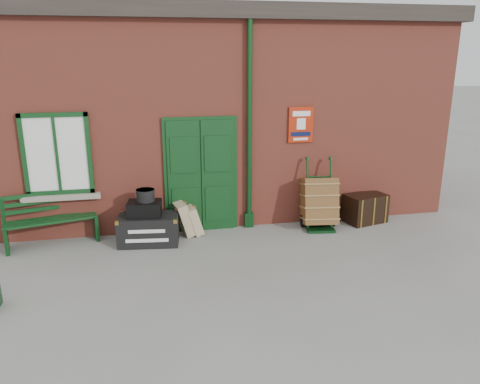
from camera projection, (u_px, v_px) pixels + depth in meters
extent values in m
plane|color=gray|center=(230.00, 258.00, 8.08)|extent=(80.00, 80.00, 0.00)
cube|color=#AB4837|center=(202.00, 117.00, 10.80)|extent=(10.00, 4.00, 4.00)
cube|color=#38302B|center=(200.00, 18.00, 10.20)|extent=(10.30, 4.30, 0.30)
cube|color=#0F3716|center=(201.00, 177.00, 9.08)|extent=(1.42, 0.12, 2.32)
cube|color=white|center=(57.00, 154.00, 8.42)|extent=(1.20, 0.08, 1.50)
cylinder|color=#0D3414|center=(249.00, 129.00, 8.97)|extent=(0.10, 0.10, 4.00)
cube|color=#AB250C|center=(301.00, 125.00, 9.20)|extent=(0.50, 0.03, 0.70)
cube|color=#0F3716|center=(51.00, 220.00, 8.53)|extent=(1.65, 0.80, 0.04)
cube|color=#0F3716|center=(48.00, 201.00, 8.65)|extent=(1.56, 0.43, 0.43)
cube|color=#0D3414|center=(6.00, 239.00, 8.28)|extent=(0.18, 0.48, 0.48)
cube|color=#0D3414|center=(95.00, 226.00, 8.92)|extent=(0.18, 0.48, 0.48)
cube|color=black|center=(149.00, 229.00, 8.64)|extent=(1.15, 0.72, 0.54)
cube|color=black|center=(145.00, 209.00, 8.52)|extent=(0.65, 0.50, 0.27)
cylinder|color=black|center=(145.00, 195.00, 8.48)|extent=(0.36, 0.36, 0.22)
cube|color=tan|center=(184.00, 218.00, 9.03)|extent=(0.44, 0.52, 0.67)
cube|color=tan|center=(194.00, 220.00, 9.08)|extent=(0.39, 0.47, 0.58)
cube|color=#0D3414|center=(320.00, 229.00, 9.35)|extent=(0.59, 0.46, 0.05)
cylinder|color=#0D3414|center=(308.00, 194.00, 9.33)|extent=(0.09, 0.38, 1.37)
cylinder|color=#0D3414|center=(331.00, 194.00, 9.36)|extent=(0.09, 0.38, 1.37)
cylinder|color=black|center=(303.00, 221.00, 9.51)|extent=(0.09, 0.26, 0.26)
cylinder|color=black|center=(333.00, 220.00, 9.55)|extent=(0.09, 0.26, 0.26)
cube|color=brown|center=(319.00, 201.00, 9.36)|extent=(0.76, 0.81, 1.02)
cube|color=black|center=(365.00, 208.00, 9.76)|extent=(0.93, 0.73, 0.59)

